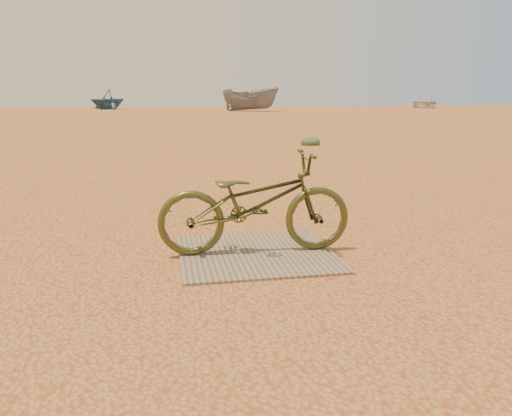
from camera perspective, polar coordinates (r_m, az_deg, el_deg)
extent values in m
plane|color=#BA8843|center=(4.12, -5.80, -7.29)|extent=(120.00, 120.00, 0.00)
cube|color=#87715A|center=(4.53, 0.00, -5.18)|extent=(1.37, 1.33, 0.02)
imported|color=#41451E|center=(4.42, -0.11, 0.58)|extent=(1.74, 0.65, 0.90)
imported|color=#2E567B|center=(52.35, -16.61, 11.84)|extent=(4.99, 4.94, 1.99)
imported|color=slate|center=(44.65, -0.68, 12.32)|extent=(5.51, 4.59, 2.05)
imported|color=silver|center=(59.18, 18.67, 11.34)|extent=(5.40, 6.41, 1.13)
ellipsoid|color=#526746|center=(14.56, 6.22, 7.18)|extent=(0.57, 0.57, 0.31)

